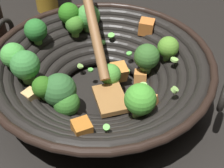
# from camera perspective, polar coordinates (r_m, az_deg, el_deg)

# --- Properties ---
(ground_plane) EXTENTS (4.00, 4.00, 0.00)m
(ground_plane) POSITION_cam_1_polar(r_m,az_deg,el_deg) (0.61, -1.98, -1.95)
(ground_plane) COLOR black
(wok) EXTENTS (0.41, 0.41, 0.24)m
(wok) POSITION_cam_1_polar(r_m,az_deg,el_deg) (0.57, -2.36, 2.61)
(wok) COLOR black
(wok) RESTS_ON ground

